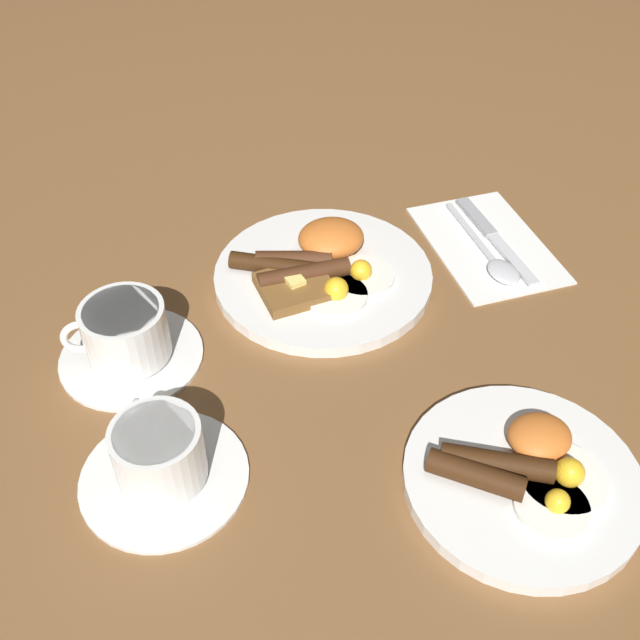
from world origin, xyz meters
The scene contains 8 objects.
ground_plane centered at (0.00, 0.00, 0.00)m, with size 3.00×3.00×0.00m, color brown.
breakfast_plate_near centered at (0.00, 0.00, 0.01)m, with size 0.27×0.27×0.05m.
breakfast_plate_far centered at (-0.09, 0.34, 0.01)m, with size 0.23×0.23×0.04m.
teacup_near centered at (0.24, 0.06, 0.03)m, with size 0.16×0.16×0.07m.
teacup_far centered at (0.23, 0.23, 0.03)m, with size 0.16×0.16×0.07m.
napkin centered at (-0.23, -0.01, 0.00)m, with size 0.14×0.21×0.01m, color white.
knife centered at (-0.24, -0.02, 0.01)m, with size 0.02×0.19×0.01m.
spoon centered at (-0.22, 0.04, 0.01)m, with size 0.04×0.18×0.01m.
Camera 1 is at (0.22, 0.68, 0.60)m, focal length 42.00 mm.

